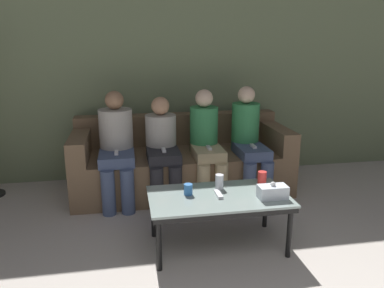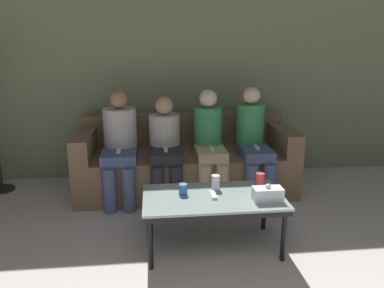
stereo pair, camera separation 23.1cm
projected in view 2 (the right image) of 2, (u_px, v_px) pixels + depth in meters
name	position (u px, v px, depth m)	size (l,w,h in m)	color
wall_back	(181.00, 67.00, 4.38)	(12.00, 0.06, 2.60)	#707F5B
couch	(186.00, 162.00, 4.14)	(2.29, 0.90, 0.79)	brown
coffee_table	(213.00, 201.00, 2.90)	(1.08, 0.59, 0.44)	#8C9E99
cup_near_left	(260.00, 179.00, 3.09)	(0.07, 0.07, 0.10)	red
cup_near_right	(183.00, 189.00, 2.91)	(0.07, 0.07, 0.09)	#3372BF
cup_far_center	(216.00, 182.00, 3.01)	(0.07, 0.07, 0.12)	silver
tissue_box	(268.00, 194.00, 2.80)	(0.22, 0.12, 0.13)	silver
game_remote	(213.00, 195.00, 2.89)	(0.04, 0.15, 0.02)	white
seated_person_left_end	(120.00, 142.00, 3.79)	(0.34, 0.67, 1.12)	#47567A
seated_person_mid_left	(165.00, 145.00, 3.83)	(0.32, 0.65, 1.05)	#28282D
seated_person_mid_right	(209.00, 141.00, 3.87)	(0.31, 0.64, 1.12)	tan
seated_person_right_end	(253.00, 140.00, 3.91)	(0.31, 0.68, 1.14)	#47567A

